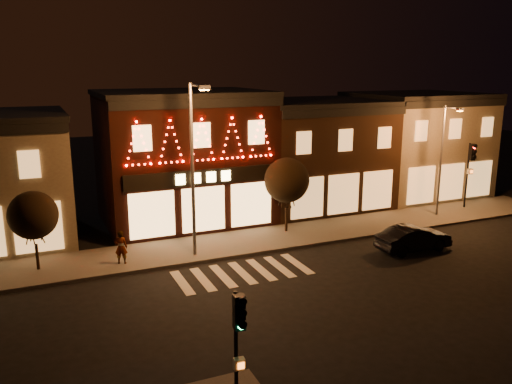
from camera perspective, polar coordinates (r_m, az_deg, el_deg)
ground at (r=22.39m, az=2.42°, el=-12.32°), size 120.00×120.00×0.00m
sidewalk_far at (r=29.89m, az=-0.82°, el=-5.39°), size 44.00×4.00×0.15m
building_pulp at (r=33.75m, az=-7.92°, el=3.84°), size 10.20×8.34×8.30m
building_right_a at (r=37.46m, az=6.25°, el=4.22°), size 9.20×8.28×7.50m
building_right_b at (r=42.59m, az=16.89°, el=5.03°), size 9.20×8.28×7.80m
traffic_signal_near at (r=13.90m, az=-1.96°, el=-15.44°), size 0.31×0.42×4.07m
traffic_signal_far at (r=38.85m, az=22.25°, el=3.03°), size 0.37×0.51×4.51m
streetlamp_mid at (r=26.33m, az=-6.75°, el=3.75°), size 0.57×2.02×8.83m
streetlamp_right at (r=35.93m, az=19.71°, el=4.08°), size 0.47×1.65×7.18m
tree_left at (r=27.04m, az=-23.06°, el=-2.34°), size 2.33×2.33×3.89m
tree_right at (r=30.77m, az=3.37°, el=1.29°), size 2.65×2.65×4.43m
dark_sedan at (r=29.73m, az=16.74°, el=-4.84°), size 4.20×1.48×1.38m
pedestrian at (r=27.03m, az=-14.45°, el=-5.83°), size 0.73×0.60×1.70m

